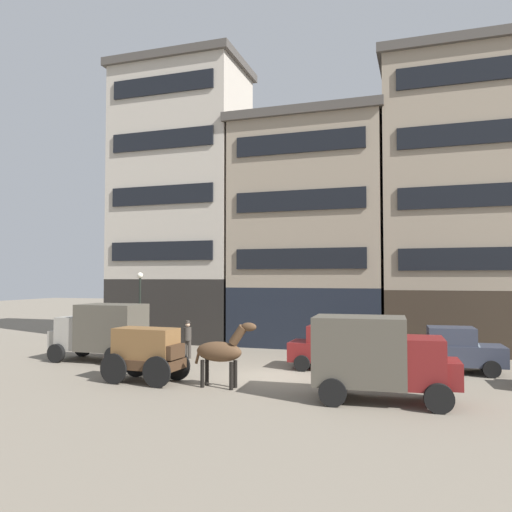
# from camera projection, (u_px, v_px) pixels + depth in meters

# --- Properties ---
(ground_plane) EXTENTS (120.00, 120.00, 0.00)m
(ground_plane) POSITION_uv_depth(u_px,v_px,m) (271.00, 377.00, 19.60)
(ground_plane) COLOR slate
(building_far_left) EXTENTS (8.28, 5.68, 17.36)m
(building_far_left) POSITION_uv_depth(u_px,v_px,m) (182.00, 200.00, 32.06)
(building_far_left) COLOR black
(building_far_left) RESTS_ON ground_plane
(building_center_left) EXTENTS (8.91, 5.68, 13.13)m
(building_center_left) POSITION_uv_depth(u_px,v_px,m) (309.00, 230.00, 29.42)
(building_center_left) COLOR black
(building_center_left) RESTS_ON ground_plane
(building_center_right) EXTENTS (9.36, 5.68, 15.88)m
(building_center_right) POSITION_uv_depth(u_px,v_px,m) (472.00, 199.00, 26.76)
(building_center_right) COLOR #33281E
(building_center_right) RESTS_ON ground_plane
(cargo_wagon) EXTENTS (2.97, 1.63, 1.98)m
(cargo_wagon) POSITION_uv_depth(u_px,v_px,m) (147.00, 351.00, 18.58)
(cargo_wagon) COLOR #3D2819
(cargo_wagon) RESTS_ON ground_plane
(draft_horse) EXTENTS (2.35, 0.68, 2.30)m
(draft_horse) POSITION_uv_depth(u_px,v_px,m) (222.00, 351.00, 17.67)
(draft_horse) COLOR #513823
(draft_horse) RESTS_ON ground_plane
(delivery_truck_near) EXTENTS (4.36, 2.14, 2.62)m
(delivery_truck_near) POSITION_uv_depth(u_px,v_px,m) (101.00, 330.00, 23.27)
(delivery_truck_near) COLOR gray
(delivery_truck_near) RESTS_ON ground_plane
(delivery_truck_far) EXTENTS (4.44, 2.34, 2.62)m
(delivery_truck_far) POSITION_uv_depth(u_px,v_px,m) (379.00, 356.00, 15.68)
(delivery_truck_far) COLOR maroon
(delivery_truck_far) RESTS_ON ground_plane
(sedan_dark) EXTENTS (3.79, 2.05, 1.83)m
(sedan_dark) POSITION_uv_depth(u_px,v_px,m) (454.00, 350.00, 20.48)
(sedan_dark) COLOR #333847
(sedan_dark) RESTS_ON ground_plane
(sedan_parked_curb) EXTENTS (3.72, 1.89, 1.83)m
(sedan_parked_curb) POSITION_uv_depth(u_px,v_px,m) (334.00, 348.00, 21.14)
(sedan_parked_curb) COLOR maroon
(sedan_parked_curb) RESTS_ON ground_plane
(pedestrian_officer) EXTENTS (0.38, 0.38, 1.79)m
(pedestrian_officer) POSITION_uv_depth(u_px,v_px,m) (188.00, 338.00, 24.04)
(pedestrian_officer) COLOR #38332D
(pedestrian_officer) RESTS_ON ground_plane
(streetlamp_curbside) EXTENTS (0.32, 0.32, 4.12)m
(streetlamp_curbside) POSITION_uv_depth(u_px,v_px,m) (140.00, 299.00, 27.35)
(streetlamp_curbside) COLOR black
(streetlamp_curbside) RESTS_ON ground_plane
(fire_hydrant_curbside) EXTENTS (0.24, 0.24, 0.83)m
(fire_hydrant_curbside) POSITION_uv_depth(u_px,v_px,m) (105.00, 339.00, 27.88)
(fire_hydrant_curbside) COLOR maroon
(fire_hydrant_curbside) RESTS_ON ground_plane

